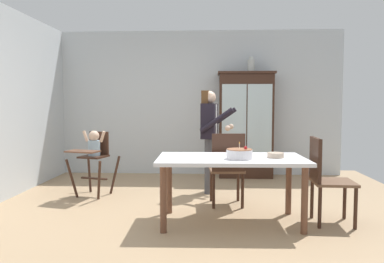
# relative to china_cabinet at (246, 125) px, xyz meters

# --- Properties ---
(ground_plane) EXTENTS (6.24, 6.24, 0.00)m
(ground_plane) POSITION_rel_china_cabinet_xyz_m (-0.87, -2.37, -0.96)
(ground_plane) COLOR tan
(wall_back) EXTENTS (5.32, 0.06, 2.70)m
(wall_back) POSITION_rel_china_cabinet_xyz_m (-0.87, 0.26, 0.39)
(wall_back) COLOR silver
(wall_back) RESTS_ON ground_plane
(china_cabinet) EXTENTS (1.02, 0.48, 1.91)m
(china_cabinet) POSITION_rel_china_cabinet_xyz_m (0.00, 0.00, 0.00)
(china_cabinet) COLOR #382116
(china_cabinet) RESTS_ON ground_plane
(ceramic_vase) EXTENTS (0.13, 0.13, 0.27)m
(ceramic_vase) POSITION_rel_china_cabinet_xyz_m (0.09, 0.00, 1.07)
(ceramic_vase) COLOR #B2B7B2
(ceramic_vase) RESTS_ON china_cabinet
(high_chair_with_toddler) EXTENTS (0.70, 0.78, 0.95)m
(high_chair_with_toddler) POSITION_rel_china_cabinet_xyz_m (-2.32, -1.55, -0.31)
(high_chair_with_toddler) COLOR #382116
(high_chair_with_toddler) RESTS_ON ground_plane
(adult_person) EXTENTS (0.56, 0.55, 1.53)m
(adult_person) POSITION_rel_china_cabinet_xyz_m (-0.65, -1.27, 0.01)
(adult_person) COLOR #47474C
(adult_person) RESTS_ON ground_plane
(dining_table) EXTENTS (1.65, 0.93, 0.74)m
(dining_table) POSITION_rel_china_cabinet_xyz_m (-0.40, -2.71, -0.31)
(dining_table) COLOR silver
(dining_table) RESTS_ON ground_plane
(birthday_cake) EXTENTS (0.28, 0.28, 0.19)m
(birthday_cake) POSITION_rel_china_cabinet_xyz_m (-0.32, -2.83, -0.17)
(birthday_cake) COLOR white
(birthday_cake) RESTS_ON dining_table
(serving_bowl) EXTENTS (0.18, 0.18, 0.05)m
(serving_bowl) POSITION_rel_china_cabinet_xyz_m (0.09, -2.71, -0.19)
(serving_bowl) COLOR #C6AD93
(serving_bowl) RESTS_ON dining_table
(dining_chair_far_side) EXTENTS (0.47, 0.47, 0.96)m
(dining_chair_far_side) POSITION_rel_china_cabinet_xyz_m (-0.41, -2.05, -0.40)
(dining_chair_far_side) COLOR #382116
(dining_chair_far_side) RESTS_ON ground_plane
(dining_chair_right_end) EXTENTS (0.46, 0.46, 0.96)m
(dining_chair_right_end) POSITION_rel_china_cabinet_xyz_m (0.63, -2.67, -0.40)
(dining_chair_right_end) COLOR #382116
(dining_chair_right_end) RESTS_ON ground_plane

